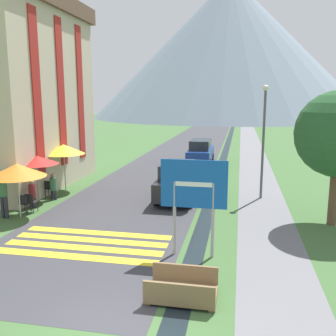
# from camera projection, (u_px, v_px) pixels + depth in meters

# --- Properties ---
(ground_plane) EXTENTS (160.00, 160.00, 0.00)m
(ground_plane) POSITION_uv_depth(u_px,v_px,m) (204.00, 166.00, 27.10)
(ground_plane) COLOR #3D6033
(road) EXTENTS (6.40, 60.00, 0.01)m
(road) POSITION_uv_depth(u_px,v_px,m) (189.00, 147.00, 37.21)
(road) COLOR #38383D
(road) RESTS_ON ground_plane
(footpath) EXTENTS (2.20, 60.00, 0.01)m
(footpath) POSITION_uv_depth(u_px,v_px,m) (252.00, 149.00, 36.08)
(footpath) COLOR slate
(footpath) RESTS_ON ground_plane
(drainage_channel) EXTENTS (0.60, 60.00, 0.00)m
(drainage_channel) POSITION_uv_depth(u_px,v_px,m) (226.00, 148.00, 36.52)
(drainage_channel) COLOR black
(drainage_channel) RESTS_ON ground_plane
(crosswalk_marking) EXTENTS (5.44, 2.54, 0.01)m
(crosswalk_marking) POSITION_uv_depth(u_px,v_px,m) (87.00, 244.00, 12.64)
(crosswalk_marking) COLOR yellow
(crosswalk_marking) RESTS_ON ground_plane
(mountain_distant) EXTENTS (67.01, 67.01, 33.58)m
(mountain_distant) POSITION_uv_depth(u_px,v_px,m) (229.00, 49.00, 92.38)
(mountain_distant) COLOR slate
(mountain_distant) RESTS_ON ground_plane
(hotel_building) EXTENTS (5.46, 9.37, 10.21)m
(hotel_building) POSITION_uv_depth(u_px,v_px,m) (18.00, 85.00, 20.11)
(hotel_building) COLOR #BCAD93
(hotel_building) RESTS_ON ground_plane
(road_sign) EXTENTS (2.03, 0.11, 3.04)m
(road_sign) POSITION_uv_depth(u_px,v_px,m) (194.00, 193.00, 11.33)
(road_sign) COLOR #9E9EA3
(road_sign) RESTS_ON ground_plane
(footbridge) EXTENTS (1.70, 1.10, 0.65)m
(footbridge) POSITION_uv_depth(u_px,v_px,m) (182.00, 290.00, 9.18)
(footbridge) COLOR brown
(footbridge) RESTS_ON ground_plane
(parked_car_near) EXTENTS (1.79, 4.33, 1.82)m
(parked_car_near) POSITION_uv_depth(u_px,v_px,m) (178.00, 181.00, 18.08)
(parked_car_near) COLOR black
(parked_car_near) RESTS_ON ground_plane
(parked_car_far) EXTENTS (1.75, 4.59, 1.82)m
(parked_car_far) POSITION_uv_depth(u_px,v_px,m) (201.00, 152.00, 27.78)
(parked_car_far) COLOR navy
(parked_car_far) RESTS_ON ground_plane
(cafe_chair_far_left) EXTENTS (0.40, 0.40, 0.85)m
(cafe_chair_far_left) POSITION_uv_depth(u_px,v_px,m) (49.00, 187.00, 18.49)
(cafe_chair_far_left) COLOR #232328
(cafe_chair_far_left) RESTS_ON ground_plane
(cafe_chair_near_right) EXTENTS (0.40, 0.40, 0.85)m
(cafe_chair_near_right) POSITION_uv_depth(u_px,v_px,m) (31.00, 201.00, 15.97)
(cafe_chair_near_right) COLOR #232328
(cafe_chair_near_right) RESTS_ON ground_plane
(cafe_chair_near_left) EXTENTS (0.40, 0.40, 0.85)m
(cafe_chair_near_left) POSITION_uv_depth(u_px,v_px,m) (24.00, 202.00, 15.83)
(cafe_chair_near_left) COLOR #232328
(cafe_chair_near_left) RESTS_ON ground_plane
(cafe_chair_middle) EXTENTS (0.40, 0.40, 0.85)m
(cafe_chair_middle) POSITION_uv_depth(u_px,v_px,m) (29.00, 194.00, 17.22)
(cafe_chair_middle) COLOR #232328
(cafe_chair_middle) RESTS_ON ground_plane
(cafe_umbrella_front_orange) EXTENTS (2.30, 2.30, 2.24)m
(cafe_umbrella_front_orange) POSITION_uv_depth(u_px,v_px,m) (17.00, 170.00, 15.13)
(cafe_umbrella_front_orange) COLOR #B7B2A8
(cafe_umbrella_front_orange) RESTS_ON ground_plane
(cafe_umbrella_middle_red) EXTENTS (2.03, 2.03, 2.18)m
(cafe_umbrella_middle_red) POSITION_uv_depth(u_px,v_px,m) (37.00, 160.00, 17.59)
(cafe_umbrella_middle_red) COLOR #B7B2A8
(cafe_umbrella_middle_red) RESTS_ON ground_plane
(cafe_umbrella_rear_yellow) EXTENTS (2.17, 2.17, 2.46)m
(cafe_umbrella_rear_yellow) POSITION_uv_depth(u_px,v_px,m) (64.00, 149.00, 19.57)
(cafe_umbrella_rear_yellow) COLOR #B7B2A8
(cafe_umbrella_rear_yellow) RESTS_ON ground_plane
(person_standing_terrace) EXTENTS (0.32, 0.32, 1.71)m
(person_standing_terrace) POSITION_uv_depth(u_px,v_px,m) (3.00, 195.00, 15.17)
(person_standing_terrace) COLOR #282833
(person_standing_terrace) RESTS_ON ground_plane
(person_seated_near) EXTENTS (0.32, 0.32, 1.29)m
(person_seated_near) POSITION_uv_depth(u_px,v_px,m) (32.00, 193.00, 16.62)
(person_seated_near) COLOR #282833
(person_seated_near) RESTS_ON ground_plane
(person_seated_far) EXTENTS (0.32, 0.32, 1.28)m
(person_seated_far) POSITION_uv_depth(u_px,v_px,m) (53.00, 185.00, 18.02)
(person_seated_far) COLOR #282833
(person_seated_far) RESTS_ON ground_plane
(streetlamp) EXTENTS (0.28, 0.28, 5.45)m
(streetlamp) POSITION_uv_depth(u_px,v_px,m) (264.00, 133.00, 17.86)
(streetlamp) COLOR #515156
(streetlamp) RESTS_ON ground_plane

